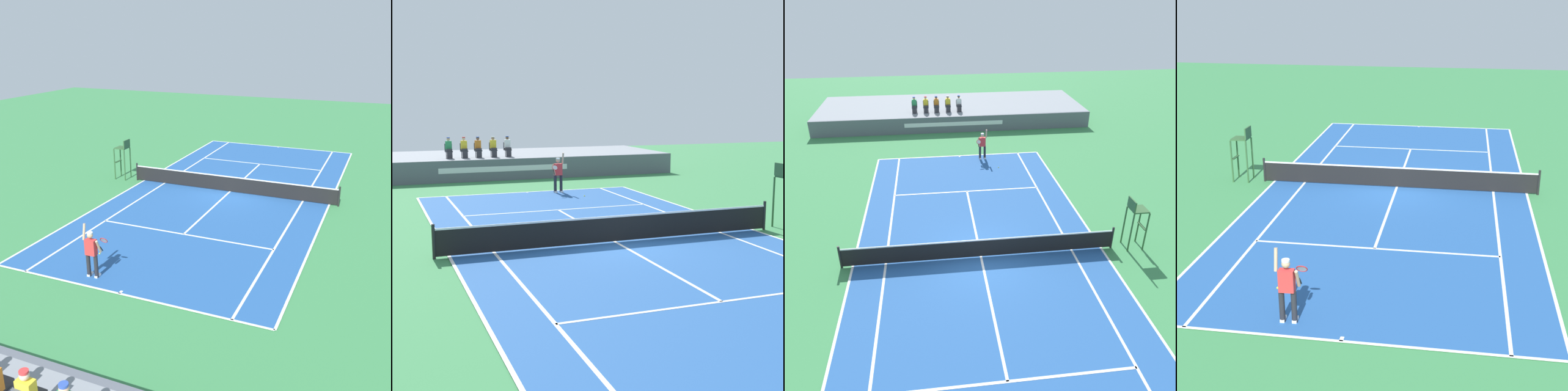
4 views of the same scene
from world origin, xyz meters
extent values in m
plane|color=#387F47|center=(0.00, 0.00, 0.00)|extent=(80.00, 80.00, 0.00)
cube|color=#235193|center=(0.00, 0.00, 0.01)|extent=(10.98, 23.78, 0.02)
cube|color=white|center=(0.00, 11.89, 0.02)|extent=(10.98, 0.10, 0.01)
cube|color=white|center=(0.00, -11.89, 0.02)|extent=(10.98, 0.10, 0.01)
cube|color=white|center=(-5.49, 0.00, 0.02)|extent=(0.10, 23.78, 0.01)
cube|color=white|center=(5.49, 0.00, 0.02)|extent=(0.10, 23.78, 0.01)
cube|color=white|center=(-4.11, 0.00, 0.02)|extent=(0.10, 23.78, 0.01)
cube|color=white|center=(4.11, 0.00, 0.02)|extent=(0.10, 23.78, 0.01)
cube|color=white|center=(0.00, 6.40, 0.02)|extent=(8.22, 0.10, 0.01)
cube|color=white|center=(0.00, -6.40, 0.02)|extent=(8.22, 0.10, 0.01)
cube|color=white|center=(0.00, 0.00, 0.02)|extent=(0.10, 12.80, 0.01)
cube|color=white|center=(0.00, 11.79, 0.02)|extent=(0.10, 0.20, 0.01)
cube|color=white|center=(0.00, -11.79, 0.02)|extent=(0.10, 0.20, 0.01)
cylinder|color=black|center=(-5.94, 0.00, 0.54)|extent=(0.10, 0.10, 1.07)
cylinder|color=black|center=(5.94, 0.00, 0.54)|extent=(0.10, 0.10, 1.07)
cube|color=black|center=(0.00, 0.00, 0.48)|extent=(11.78, 0.02, 0.84)
cube|color=white|center=(0.00, 0.00, 0.90)|extent=(11.78, 0.03, 0.06)
cube|color=#565B66|center=(0.00, 17.05, 0.65)|extent=(22.26, 0.24, 1.29)
cube|color=silver|center=(0.00, 16.93, 0.71)|extent=(7.79, 0.01, 0.32)
sphere|color=tan|center=(-3.06, 18.59, 2.44)|extent=(0.20, 0.20, 0.20)
cylinder|color=#2D4CA8|center=(-3.06, 18.59, 2.53)|extent=(0.19, 0.19, 0.05)
cube|color=yellow|center=(-2.14, 18.59, 2.07)|extent=(0.36, 0.22, 0.52)
sphere|color=beige|center=(-2.14, 18.59, 2.44)|extent=(0.20, 0.20, 0.20)
cylinder|color=red|center=(-2.14, 18.59, 2.53)|extent=(0.19, 0.19, 0.05)
cube|color=#2D2D33|center=(-1.29, 18.43, 1.78)|extent=(0.34, 0.44, 0.16)
cube|color=#2D2D33|center=(-1.29, 18.23, 1.51)|extent=(0.30, 0.14, 0.44)
cylinder|color=#232328|center=(1.68, 11.22, 0.46)|extent=(0.15, 0.15, 0.92)
cylinder|color=#232328|center=(1.36, 11.21, 0.46)|extent=(0.15, 0.15, 0.92)
cube|color=white|center=(1.68, 11.16, 0.05)|extent=(0.13, 0.28, 0.10)
cube|color=white|center=(1.36, 11.15, 0.05)|extent=(0.13, 0.28, 0.10)
cube|color=red|center=(1.52, 11.22, 1.22)|extent=(0.41, 0.26, 0.60)
sphere|color=tan|center=(1.52, 11.22, 1.69)|extent=(0.22, 0.22, 0.22)
cylinder|color=white|center=(1.52, 11.22, 1.78)|extent=(0.21, 0.21, 0.06)
cylinder|color=tan|center=(1.78, 11.20, 1.78)|extent=(0.10, 0.22, 0.61)
cylinder|color=tan|center=(1.27, 11.11, 1.24)|extent=(0.10, 0.33, 0.56)
cylinder|color=black|center=(1.23, 10.99, 1.11)|extent=(0.04, 0.19, 0.25)
torus|color=red|center=(1.23, 10.81, 1.37)|extent=(0.31, 0.21, 0.26)
cylinder|color=silver|center=(1.23, 10.81, 1.37)|extent=(0.28, 0.17, 0.22)
sphere|color=#D1E533|center=(2.36, 9.53, 0.03)|extent=(0.07, 0.07, 0.07)
cylinder|color=#2D562D|center=(7.29, 0.35, 0.95)|extent=(0.07, 0.07, 1.90)
cylinder|color=#2D562D|center=(7.29, -0.35, 0.95)|extent=(0.07, 0.07, 1.90)
cylinder|color=#2D562D|center=(6.59, 0.35, 0.95)|extent=(0.07, 0.07, 1.90)
cylinder|color=#2D562D|center=(6.59, -0.35, 0.95)|extent=(0.07, 0.07, 1.90)
cube|color=#2D562D|center=(6.94, 0.00, 1.93)|extent=(0.70, 0.70, 0.06)
cube|color=#2D562D|center=(6.59, 0.00, 2.20)|extent=(0.06, 0.70, 0.48)
cube|color=#2D562D|center=(7.26, 0.00, 1.04)|extent=(0.10, 0.70, 0.04)
camera|label=1|loc=(-7.98, 24.12, 8.63)|focal=43.52mm
camera|label=2|loc=(-7.65, -17.92, 4.70)|focal=54.70mm
camera|label=3|loc=(-1.88, -14.65, 10.77)|focal=37.84mm
camera|label=4|loc=(-2.69, 24.08, 8.28)|focal=54.26mm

